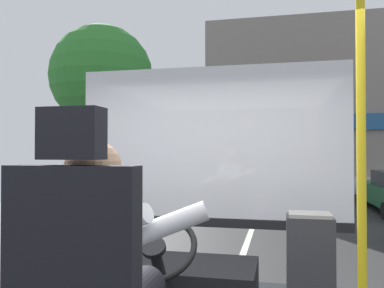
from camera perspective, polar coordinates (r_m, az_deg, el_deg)
name	(u,v)px	position (r m, az deg, el deg)	size (l,w,h in m)	color
ground	(256,219)	(10.93, 9.24, -10.67)	(18.00, 44.00, 0.06)	#2E2E2E
bus_driver	(99,262)	(1.66, -13.36, -16.31)	(0.81, 0.56, 0.75)	black
handrail_pole	(362,194)	(2.10, 23.40, -6.65)	(0.04, 0.04, 1.91)	yellow
fare_box	(310,280)	(2.56, 16.76, -18.41)	(0.27, 0.22, 0.80)	#333338
windshield_panel	(210,164)	(3.63, 2.58, -2.89)	(2.50, 0.08, 1.48)	white
street_tree	(102,77)	(10.70, -12.98, 9.47)	(2.67, 2.67, 5.11)	#4C3828
shop_building	(367,110)	(18.57, 24.03, 4.47)	(13.25, 5.06, 7.13)	gray
parked_car_white	(367,179)	(17.61, 24.06, -4.65)	(1.97, 4.28, 1.30)	silver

